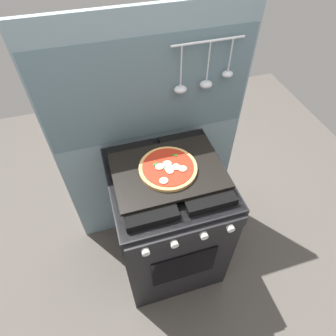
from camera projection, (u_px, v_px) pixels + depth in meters
ground_plane at (168, 253)px, 2.08m from camera, size 4.00×4.00×0.00m
kitchen_backsplash at (152, 143)px, 1.71m from camera, size 1.10×0.09×1.55m
stove at (168, 220)px, 1.75m from camera, size 0.60×0.64×0.90m
baking_tray at (168, 170)px, 1.41m from camera, size 0.54×0.38×0.02m
pizza_left at (167, 168)px, 1.39m from camera, size 0.28×0.28×0.03m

